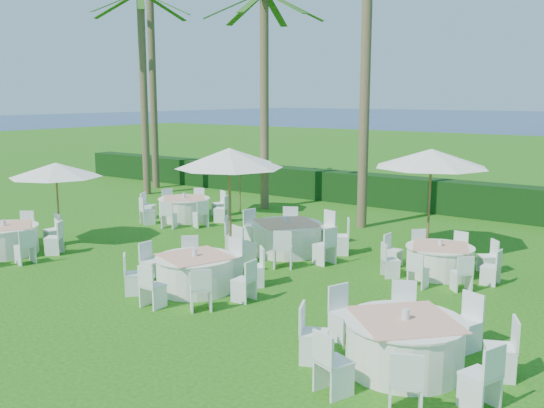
% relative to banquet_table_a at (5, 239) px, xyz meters
% --- Properties ---
extents(ground, '(120.00, 120.00, 0.00)m').
position_rel_banquet_table_a_xyz_m(ground, '(5.43, 0.64, -0.41)').
color(ground, '#1D520E').
rests_on(ground, ground).
extents(hedge, '(34.00, 1.00, 1.20)m').
position_rel_banquet_table_a_xyz_m(hedge, '(5.43, 12.64, 0.19)').
color(hedge, black).
rests_on(hedge, ground).
extents(banquet_table_a, '(3.11, 3.11, 0.94)m').
position_rel_banquet_table_a_xyz_m(banquet_table_a, '(0.00, 0.00, 0.00)').
color(banquet_table_a, white).
rests_on(banquet_table_a, ground).
extents(banquet_table_b, '(3.06, 3.06, 0.93)m').
position_rel_banquet_table_a_xyz_m(banquet_table_b, '(6.30, 0.72, -0.00)').
color(banquet_table_b, white).
rests_on(banquet_table_b, ground).
extents(banquet_table_c, '(3.22, 3.22, 0.99)m').
position_rel_banquet_table_a_xyz_m(banquet_table_c, '(11.66, -0.30, 0.02)').
color(banquet_table_c, white).
rests_on(banquet_table_c, ground).
extents(banquet_table_d, '(3.00, 3.00, 0.94)m').
position_rel_banquet_table_a_xyz_m(banquet_table_d, '(0.76, 6.15, -0.00)').
color(banquet_table_d, white).
rests_on(banquet_table_d, ground).
extents(banquet_table_e, '(3.36, 3.36, 1.01)m').
position_rel_banquet_table_a_xyz_m(banquet_table_e, '(6.14, 4.54, 0.04)').
color(banquet_table_e, white).
rests_on(banquet_table_e, ground).
extents(banquet_table_f, '(2.81, 2.81, 0.86)m').
position_rel_banquet_table_a_xyz_m(banquet_table_f, '(10.27, 4.96, -0.04)').
color(banquet_table_f, white).
rests_on(banquet_table_f, ground).
extents(umbrella_a, '(2.58, 2.58, 2.36)m').
position_rel_banquet_table_a_xyz_m(umbrella_a, '(0.19, 1.58, 1.74)').
color(umbrella_a, brown).
rests_on(umbrella_a, ground).
extents(umbrella_b, '(2.75, 2.75, 2.94)m').
position_rel_banquet_table_a_xyz_m(umbrella_b, '(5.43, 3.00, 2.27)').
color(umbrella_b, brown).
rests_on(umbrella_b, ground).
extents(umbrella_c, '(2.36, 2.36, 2.25)m').
position_rel_banquet_table_a_xyz_m(umbrella_c, '(1.52, 8.28, 1.64)').
color(umbrella_c, brown).
rests_on(umbrella_c, ground).
extents(umbrella_d, '(3.06, 3.06, 2.84)m').
position_rel_banquet_table_a_xyz_m(umbrella_d, '(9.24, 6.81, 2.18)').
color(umbrella_d, brown).
rests_on(umbrella_d, ground).
extents(palm_a, '(4.16, 4.40, 11.68)m').
position_rel_banquet_table_a_xyz_m(palm_a, '(-5.52, 10.82, 5.92)').
color(palm_a, brown).
rests_on(palm_a, ground).
extents(palm_b, '(4.33, 4.31, 7.91)m').
position_rel_banquet_table_a_xyz_m(palm_b, '(1.72, 9.53, 3.99)').
color(palm_b, brown).
rests_on(palm_b, ground).
extents(palm_c, '(4.25, 4.37, 11.94)m').
position_rel_banquet_table_a_xyz_m(palm_c, '(6.26, 8.70, 6.05)').
color(palm_c, brown).
rests_on(palm_c, ground).
extents(palm_f, '(4.27, 4.36, 8.46)m').
position_rel_banquet_table_a_xyz_m(palm_f, '(-4.49, 9.31, 4.27)').
color(palm_f, brown).
rests_on(palm_f, ground).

